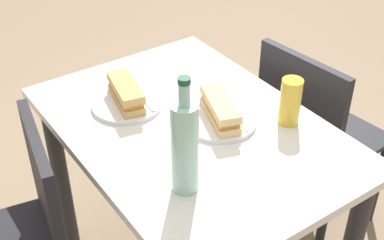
# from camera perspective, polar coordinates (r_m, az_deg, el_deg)

# --- Properties ---
(dining_table) EXTENTS (1.01, 0.71, 0.74)m
(dining_table) POSITION_cam_1_polar(r_m,az_deg,el_deg) (1.71, 0.00, -4.27)
(dining_table) COLOR silver
(dining_table) RESTS_ON ground
(chair_far) EXTENTS (0.43, 0.43, 0.85)m
(chair_far) POSITION_cam_1_polar(r_m,az_deg,el_deg) (2.08, 12.73, -1.50)
(chair_far) COLOR black
(chair_far) RESTS_ON ground
(chair_near) EXTENTS (0.47, 0.47, 0.85)m
(chair_near) POSITION_cam_1_polar(r_m,az_deg,el_deg) (1.71, -18.02, -12.16)
(chair_near) COLOR black
(chair_near) RESTS_ON ground
(plate_near) EXTENTS (0.23, 0.23, 0.01)m
(plate_near) POSITION_cam_1_polar(r_m,az_deg,el_deg) (1.64, 3.01, -0.04)
(plate_near) COLOR white
(plate_near) RESTS_ON dining_table
(baguette_sandwich_near) EXTENTS (0.22, 0.13, 0.07)m
(baguette_sandwich_near) POSITION_cam_1_polar(r_m,az_deg,el_deg) (1.61, 3.05, 1.16)
(baguette_sandwich_near) COLOR #DBB77A
(baguette_sandwich_near) RESTS_ON plate_near
(knife_near) EXTENTS (0.18, 0.06, 0.01)m
(knife_near) POSITION_cam_1_polar(r_m,az_deg,el_deg) (1.65, 4.57, 0.74)
(knife_near) COLOR silver
(knife_near) RESTS_ON plate_near
(plate_far) EXTENTS (0.23, 0.23, 0.01)m
(plate_far) POSITION_cam_1_polar(r_m,az_deg,el_deg) (1.72, -7.04, 1.74)
(plate_far) COLOR white
(plate_far) RESTS_ON dining_table
(baguette_sandwich_far) EXTENTS (0.20, 0.11, 0.07)m
(baguette_sandwich_far) POSITION_cam_1_polar(r_m,az_deg,el_deg) (1.70, -7.14, 2.91)
(baguette_sandwich_far) COLOR tan
(baguette_sandwich_far) RESTS_ON plate_far
(knife_far) EXTENTS (0.18, 0.03, 0.01)m
(knife_far) POSITION_cam_1_polar(r_m,az_deg,el_deg) (1.74, -5.60, 2.58)
(knife_far) COLOR silver
(knife_far) RESTS_ON plate_far
(water_bottle) EXTENTS (0.07, 0.07, 0.33)m
(water_bottle) POSITION_cam_1_polar(r_m,az_deg,el_deg) (1.32, -0.78, -2.86)
(water_bottle) COLOR #99C6B7
(water_bottle) RESTS_ON dining_table
(beer_glass) EXTENTS (0.07, 0.07, 0.15)m
(beer_glass) POSITION_cam_1_polar(r_m,az_deg,el_deg) (1.62, 10.55, 1.96)
(beer_glass) COLOR gold
(beer_glass) RESTS_ON dining_table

